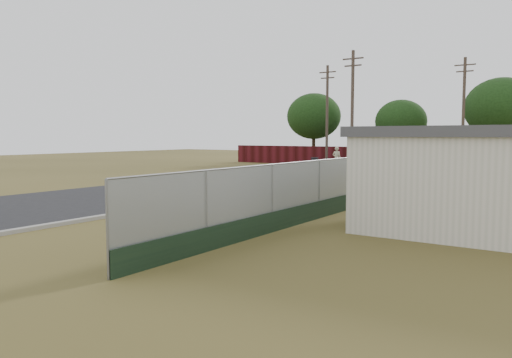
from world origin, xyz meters
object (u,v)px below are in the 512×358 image
Objects in this scene: fire_hydrant at (232,225)px; pickup_truck at (391,165)px; mailbox at (246,182)px; pedestrian at (337,158)px; trash_bin at (315,162)px.

pickup_truck is at bearing 98.00° from fire_hydrant.
fire_hydrant is at bearing -57.14° from mailbox.
fire_hydrant is 0.40× the size of pedestrian.
pickup_truck is at bearing 84.96° from mailbox.
pickup_truck is (-3.02, 21.48, 0.53)m from fire_hydrant.
pickup_truck is (1.30, 14.79, 0.05)m from mailbox.
mailbox is (-4.32, 6.69, 0.48)m from fire_hydrant.
mailbox is 14.84m from pickup_truck.
pedestrian is at bearing 109.35° from fire_hydrant.
pickup_truck is 3.33× the size of pedestrian.
mailbox is at bearing 122.86° from fire_hydrant.
pedestrian reaches higher than mailbox.
fire_hydrant is 31.34m from trash_bin.
pedestrian is at bearing -36.46° from trash_bin.
trash_bin is (-12.51, 28.73, 0.09)m from fire_hydrant.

